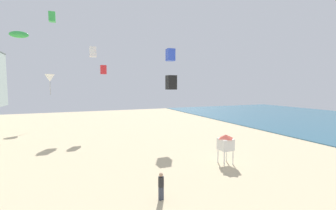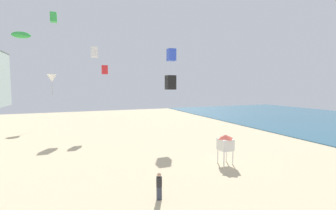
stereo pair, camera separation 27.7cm
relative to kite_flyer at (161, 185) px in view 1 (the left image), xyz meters
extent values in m
cube|color=#383D4C|center=(0.00, 0.00, -0.52)|extent=(0.28, 0.18, 0.80)
cylinder|color=#262628|center=(0.00, 0.00, 0.18)|extent=(0.34, 0.34, 0.60)
sphere|color=tan|center=(0.00, 0.00, 0.60)|extent=(0.24, 0.24, 0.24)
cylinder|color=white|center=(6.94, 3.34, -0.32)|extent=(0.10, 0.10, 1.20)
cylinder|color=white|center=(7.84, 3.34, -0.32)|extent=(0.10, 0.10, 1.20)
cylinder|color=white|center=(6.94, 4.24, -0.32)|extent=(0.10, 0.10, 1.20)
cylinder|color=white|center=(7.84, 4.24, -0.32)|extent=(0.10, 0.10, 1.20)
cube|color=white|center=(7.39, 3.79, 0.78)|extent=(1.10, 1.10, 1.00)
pyramid|color=#D14C3D|center=(7.39, 3.79, 1.46)|extent=(1.10, 1.10, 0.35)
cube|color=blue|center=(7.71, 16.76, 10.10)|extent=(1.04, 1.04, 1.64)
cube|color=white|center=(-1.76, 25.36, 11.18)|extent=(0.98, 0.98, 1.54)
cone|color=white|center=(-8.40, 30.97, 7.24)|extent=(1.55, 1.55, 1.27)
cylinder|color=#A4A4A4|center=(-8.40, 30.97, 5.48)|extent=(0.08, 0.08, 2.26)
cube|color=red|center=(-0.54, 22.74, 8.27)|extent=(0.83, 0.83, 1.31)
cube|color=green|center=(-6.85, 19.68, 14.30)|extent=(0.74, 0.74, 1.16)
cube|color=black|center=(2.38, 4.07, 6.06)|extent=(0.70, 0.70, 1.09)
ellipsoid|color=green|center=(-11.50, 25.48, 13.00)|extent=(2.42, 0.67, 0.94)
camera|label=1|loc=(-4.50, -11.97, 5.71)|focal=24.08mm
camera|label=2|loc=(-4.24, -12.08, 5.71)|focal=24.08mm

